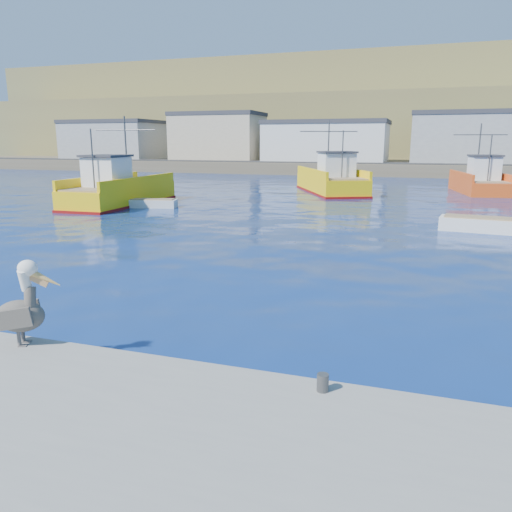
{
  "coord_description": "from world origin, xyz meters",
  "views": [
    {
      "loc": [
        4.33,
        -10.93,
        4.54
      ],
      "look_at": [
        -0.15,
        2.6,
        1.26
      ],
      "focal_mm": 35.0,
      "sensor_mm": 36.0,
      "label": 1
    }
  ],
  "objects": [
    {
      "name": "far_shore",
      "position": [
        0.0,
        109.2,
        8.98
      ],
      "size": [
        200.0,
        81.0,
        24.0
      ],
      "color": "brown",
      "rests_on": "ground"
    },
    {
      "name": "boat_orange",
      "position": [
        9.27,
        38.49,
        1.06
      ],
      "size": [
        4.81,
        9.3,
        6.15
      ],
      "color": "#E74E16",
      "rests_on": "ground"
    },
    {
      "name": "trawler_yellow_a",
      "position": [
        -16.76,
        20.73,
        1.01
      ],
      "size": [
        4.94,
        10.89,
        6.45
      ],
      "color": "yellow",
      "rests_on": "ground"
    },
    {
      "name": "ground",
      "position": [
        0.0,
        0.0,
        0.0
      ],
      "size": [
        260.0,
        260.0,
        0.0
      ],
      "primitive_type": "plane",
      "color": "navy",
      "rests_on": "ground"
    },
    {
      "name": "trawler_yellow_b",
      "position": [
        -3.51,
        34.71,
        1.05
      ],
      "size": [
        8.49,
        12.01,
        6.53
      ],
      "color": "yellow",
      "rests_on": "ground"
    },
    {
      "name": "pelican",
      "position": [
        -3.14,
        -3.35,
        1.25
      ],
      "size": [
        1.4,
        0.9,
        1.76
      ],
      "color": "#595451",
      "rests_on": "dock"
    },
    {
      "name": "skiff_mid",
      "position": [
        7.5,
        16.92,
        0.3
      ],
      "size": [
        4.4,
        2.04,
        0.92
      ],
      "color": "silver",
      "rests_on": "ground"
    },
    {
      "name": "dock_bollards",
      "position": [
        0.6,
        -3.4,
        0.65
      ],
      "size": [
        36.2,
        0.2,
        0.3
      ],
      "color": "#4C4C4C",
      "rests_on": "dock"
    },
    {
      "name": "skiff_left",
      "position": [
        -13.66,
        20.08,
        0.24
      ],
      "size": [
        3.62,
        1.93,
        0.75
      ],
      "color": "silver",
      "rests_on": "ground"
    }
  ]
}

